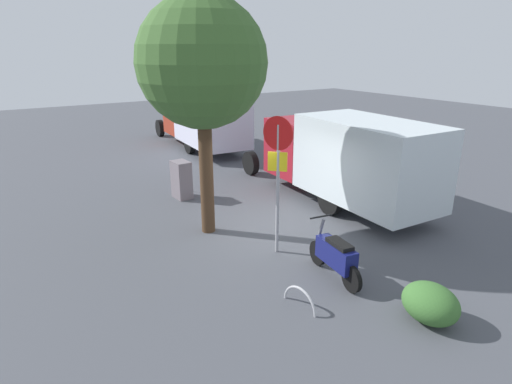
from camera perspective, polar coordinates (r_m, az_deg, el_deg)
name	(u,v)px	position (r m, az deg, el deg)	size (l,w,h in m)	color
ground_plane	(270,229)	(11.53, 1.83, -4.99)	(60.00, 60.00, 0.00)	#474A51
box_truck_near	(344,155)	(13.29, 11.76, 4.91)	(7.83, 2.55, 2.73)	black
box_truck_far	(203,115)	(20.46, -7.07, 10.28)	(7.62, 2.66, 3.03)	black
motorcycle	(335,256)	(9.15, 10.62, -8.41)	(1.81, 0.60, 1.20)	black
stop_sign	(278,164)	(9.55, 2.94, 3.73)	(0.71, 0.33, 3.26)	#9E9EA3
street_tree	(202,64)	(10.51, -7.25, 16.67)	(3.13, 3.13, 5.88)	#47301E
utility_cabinet	(182,180)	(13.91, -9.98, 1.64)	(0.65, 0.47, 1.22)	slate
bike_rack_hoop	(300,307)	(8.37, 5.87, -15.12)	(0.85, 0.85, 0.05)	#B7B7BC
shrub_near_sign	(430,303)	(8.38, 22.38, -13.66)	(1.05, 0.86, 0.72)	#3A6A2E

